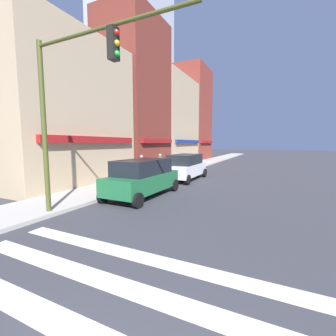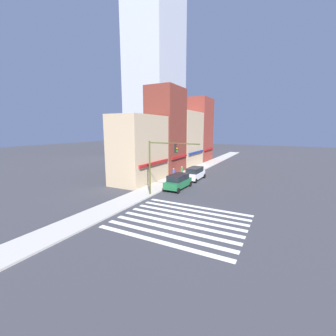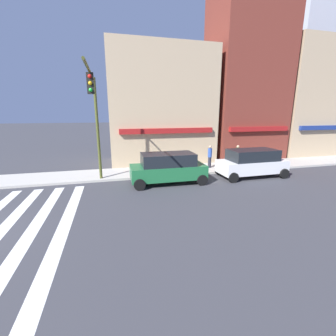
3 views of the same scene
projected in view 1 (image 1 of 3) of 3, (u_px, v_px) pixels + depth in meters
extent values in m
cube|color=silver|center=(173.00, 304.00, 3.90)|extent=(0.51, 10.80, 0.01)
cube|color=silver|center=(194.00, 270.00, 4.92)|extent=(0.51, 10.80, 0.01)
cube|color=tan|center=(64.00, 112.00, 15.11)|extent=(8.95, 5.00, 9.73)
cube|color=maroon|center=(95.00, 140.00, 14.17)|extent=(7.61, 0.30, 0.40)
cube|color=maroon|center=(134.00, 96.00, 22.33)|extent=(6.79, 5.00, 14.87)
cube|color=maroon|center=(158.00, 141.00, 21.68)|extent=(5.77, 0.30, 0.40)
cube|color=tan|center=(170.00, 122.00, 30.02)|extent=(9.30, 5.00, 11.28)
cube|color=navy|center=(188.00, 142.00, 29.16)|extent=(7.91, 0.30, 0.40)
cube|color=maroon|center=(192.00, 115.00, 37.49)|extent=(7.29, 5.00, 14.99)
cube|color=maroon|center=(207.00, 142.00, 36.85)|extent=(6.20, 0.30, 0.40)
cube|color=#B2B7C1|center=(133.00, 29.00, 49.20)|extent=(16.77, 12.11, 55.51)
cylinder|color=#474C1E|center=(44.00, 131.00, 8.43)|extent=(0.18, 0.18, 6.46)
cylinder|color=#474C1E|center=(105.00, 27.00, 6.78)|extent=(0.12, 6.08, 0.12)
cube|color=black|center=(113.00, 44.00, 6.71)|extent=(0.32, 0.24, 0.95)
sphere|color=red|center=(116.00, 32.00, 6.62)|extent=(0.18, 0.18, 0.18)
sphere|color=#EAAD14|center=(117.00, 43.00, 6.65)|extent=(0.18, 0.18, 0.18)
sphere|color=green|center=(117.00, 54.00, 6.68)|extent=(0.18, 0.18, 0.18)
cube|color=#1E6638|center=(143.00, 182.00, 11.70)|extent=(4.73, 1.98, 0.85)
cube|color=black|center=(143.00, 167.00, 11.62)|extent=(3.32, 1.80, 0.75)
cylinder|color=black|center=(103.00, 196.00, 10.42)|extent=(0.68, 0.22, 0.68)
cylinder|color=black|center=(138.00, 200.00, 9.60)|extent=(0.68, 0.22, 0.68)
cylinder|color=black|center=(147.00, 183.00, 13.90)|extent=(0.68, 0.22, 0.68)
cylinder|color=black|center=(175.00, 185.00, 13.08)|extent=(0.68, 0.22, 0.68)
cube|color=white|center=(185.00, 170.00, 17.12)|extent=(4.73, 1.97, 0.85)
cube|color=black|center=(185.00, 159.00, 17.03)|extent=(3.32, 1.80, 0.75)
cylinder|color=black|center=(163.00, 178.00, 15.83)|extent=(0.68, 0.22, 0.68)
cylinder|color=black|center=(188.00, 180.00, 15.02)|extent=(0.68, 0.22, 0.68)
cylinder|color=black|center=(183.00, 172.00, 19.31)|extent=(0.68, 0.22, 0.68)
cylinder|color=black|center=(204.00, 173.00, 18.49)|extent=(0.68, 0.22, 0.68)
cylinder|color=#23232D|center=(160.00, 170.00, 18.33)|extent=(0.26, 0.26, 0.85)
cylinder|color=#2D7A3D|center=(160.00, 161.00, 18.25)|extent=(0.32, 0.32, 0.70)
sphere|color=tan|center=(160.00, 155.00, 18.20)|extent=(0.22, 0.22, 0.22)
cylinder|color=#23232D|center=(142.00, 173.00, 16.53)|extent=(0.26, 0.26, 0.85)
cylinder|color=#2D4C9E|center=(142.00, 163.00, 16.45)|extent=(0.32, 0.32, 0.70)
sphere|color=tan|center=(141.00, 157.00, 16.40)|extent=(0.22, 0.22, 0.22)
cylinder|color=red|center=(119.00, 184.00, 12.67)|extent=(0.20, 0.20, 0.65)
sphere|color=red|center=(119.00, 177.00, 12.62)|extent=(0.24, 0.24, 0.24)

